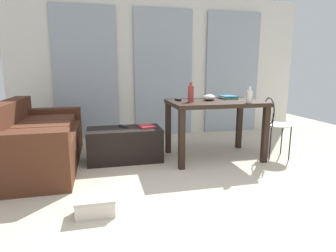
{
  "coord_description": "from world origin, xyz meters",
  "views": [
    {
      "loc": [
        -1.07,
        -1.83,
        1.17
      ],
      "look_at": [
        -0.23,
        1.75,
        0.42
      ],
      "focal_mm": 29.78,
      "sensor_mm": 36.0,
      "label": 1
    }
  ],
  "objects": [
    {
      "name": "magazine",
      "position": [
        -0.52,
        1.73,
        0.44
      ],
      "size": [
        0.23,
        0.26,
        0.02
      ],
      "primitive_type": "cube",
      "rotation": [
        0.0,
        0.0,
        0.19
      ],
      "color": "red",
      "rests_on": "coffee_table"
    },
    {
      "name": "shoebox",
      "position": [
        -1.16,
        0.35,
        0.07
      ],
      "size": [
        0.32,
        0.21,
        0.15
      ],
      "color": "beige",
      "rests_on": "ground"
    },
    {
      "name": "tv_remote_primary",
      "position": [
        -0.82,
        1.8,
        0.44
      ],
      "size": [
        0.12,
        0.15,
        0.02
      ],
      "primitive_type": "cube",
      "rotation": [
        0.0,
        0.0,
        0.52
      ],
      "color": "#232326",
      "rests_on": "coffee_table"
    },
    {
      "name": "scissors",
      "position": [
        0.66,
        1.45,
        0.77
      ],
      "size": [
        0.08,
        0.1,
        0.0
      ],
      "color": "#9EA0A5",
      "rests_on": "craft_table"
    },
    {
      "name": "couch",
      "position": [
        -1.89,
        1.73,
        0.31
      ],
      "size": [
        0.91,
        1.85,
        0.79
      ],
      "color": "#4C2819",
      "rests_on": "ground"
    },
    {
      "name": "tv_remote_on_table",
      "position": [
        -0.1,
        1.69,
        0.78
      ],
      "size": [
        0.05,
        0.14,
        0.03
      ],
      "primitive_type": "cube",
      "rotation": [
        0.0,
        0.0,
        -0.01
      ],
      "color": "black",
      "rests_on": "craft_table"
    },
    {
      "name": "ground_plane",
      "position": [
        0.0,
        1.17,
        0.0
      ],
      "size": [
        7.53,
        7.53,
        0.0
      ],
      "primitive_type": "plane",
      "color": "beige"
    },
    {
      "name": "wall_back",
      "position": [
        0.0,
        3.14,
        1.21
      ],
      "size": [
        5.15,
        0.1,
        2.42
      ],
      "primitive_type": "cube",
      "color": "silver",
      "rests_on": "ground"
    },
    {
      "name": "bottle_far",
      "position": [
        0.01,
        1.51,
        0.87
      ],
      "size": [
        0.07,
        0.07,
        0.25
      ],
      "color": "#99332D",
      "rests_on": "craft_table"
    },
    {
      "name": "book_stack",
      "position": [
        0.64,
        1.78,
        0.79
      ],
      "size": [
        0.22,
        0.27,
        0.04
      ],
      "color": "#2D7F56",
      "rests_on": "craft_table"
    },
    {
      "name": "coffee_table",
      "position": [
        -0.82,
        1.71,
        0.21
      ],
      "size": [
        0.94,
        0.49,
        0.42
      ],
      "color": "black",
      "rests_on": "ground"
    },
    {
      "name": "craft_table",
      "position": [
        0.36,
        1.56,
        0.65
      ],
      "size": [
        1.19,
        0.79,
        0.77
      ],
      "color": "black",
      "rests_on": "ground"
    },
    {
      "name": "bowl",
      "position": [
        0.3,
        1.63,
        0.81
      ],
      "size": [
        0.17,
        0.17,
        0.08
      ],
      "primitive_type": "ellipsoid",
      "color": "beige",
      "rests_on": "craft_table"
    },
    {
      "name": "wire_chair",
      "position": [
        1.13,
        1.4,
        0.51
      ],
      "size": [
        0.37,
        0.39,
        0.81
      ],
      "color": "silver",
      "rests_on": "ground"
    },
    {
      "name": "bottle_near",
      "position": [
        0.68,
        1.25,
        0.85
      ],
      "size": [
        0.07,
        0.07,
        0.2
      ],
      "color": "beige",
      "rests_on": "craft_table"
    },
    {
      "name": "curtains",
      "position": [
        0.0,
        3.05,
        1.09
      ],
      "size": [
        3.66,
        0.03,
        2.19
      ],
      "color": "#99A3AD",
      "rests_on": "ground"
    }
  ]
}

